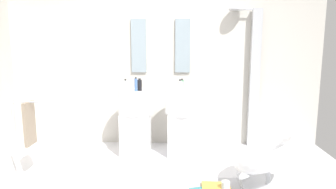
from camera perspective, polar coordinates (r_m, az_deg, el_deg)
rear_partition at (r=4.62m, az=-1.35°, el=6.54°), size 4.80×0.10×2.60m
pedestal_sink_left at (r=4.26m, az=-6.17°, el=-4.67°), size 0.48×0.48×1.02m
pedestal_sink_right at (r=4.22m, az=2.74°, el=-4.77°), size 0.48×0.48×1.02m
vanity_mirror_left at (r=4.58m, az=-5.58°, el=9.17°), size 0.22×0.03×0.79m
vanity_mirror_right at (r=4.54m, az=2.79°, el=9.20°), size 0.22×0.03×0.79m
shower_column at (r=4.64m, az=15.92°, el=3.47°), size 0.49×0.24×2.05m
lounge_chair at (r=3.43m, az=18.61°, el=-11.27°), size 1.02×1.02×0.65m
towel_rack at (r=3.78m, az=-25.17°, el=-5.33°), size 0.37×0.22×0.95m
magazine_ochre at (r=3.41m, az=9.07°, el=-16.89°), size 0.31×0.20×0.03m
coffee_mug at (r=3.35m, az=10.87°, el=-16.74°), size 0.09×0.09×0.11m
soap_bottle_clear at (r=4.21m, az=-8.07°, el=1.87°), size 0.04×0.04×0.14m
soap_bottle_white at (r=4.01m, az=2.30°, el=1.67°), size 0.04×0.04×0.16m
soap_bottle_blue at (r=4.00m, az=-6.11°, el=1.86°), size 0.04×0.04×0.19m
soap_bottle_green at (r=4.29m, az=2.68°, el=2.03°), size 0.05×0.05×0.13m
soap_bottle_black at (r=4.06m, az=-5.40°, el=1.80°), size 0.06×0.06×0.16m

